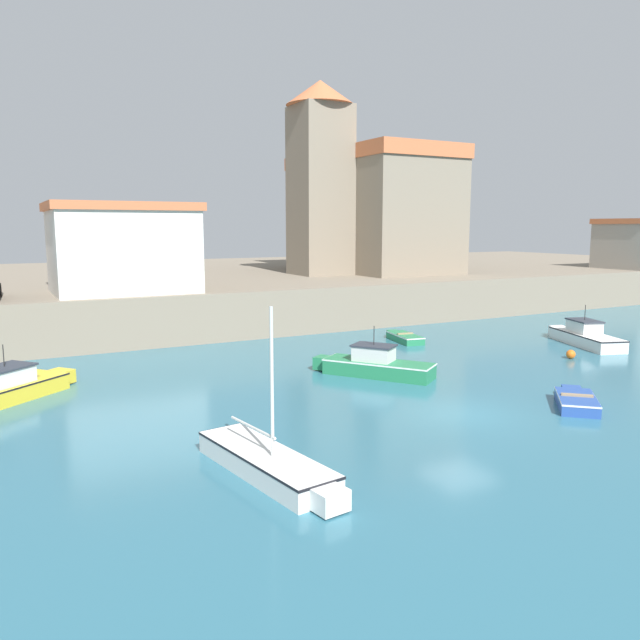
{
  "coord_description": "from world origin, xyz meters",
  "views": [
    {
      "loc": [
        -15.43,
        -17.64,
        7.03
      ],
      "look_at": [
        0.32,
        11.94,
        2.0
      ],
      "focal_mm": 35.0,
      "sensor_mm": 36.0,
      "label": 1
    }
  ],
  "objects_px": {
    "motorboat_green_1": "(375,365)",
    "motorboat_white_3": "(584,336)",
    "mooring_buoy": "(571,354)",
    "dinghy_blue_4": "(576,400)",
    "motorboat_yellow_2": "(5,389)",
    "harbor_shed_near_wharf": "(636,243)",
    "church": "(362,206)",
    "sailboat_white_0": "(268,463)",
    "dinghy_green_5": "(404,337)",
    "harbor_shed_mid_row": "(123,247)"
  },
  "relations": [
    {
      "from": "motorboat_green_1",
      "to": "motorboat_white_3",
      "type": "height_order",
      "value": "motorboat_white_3"
    },
    {
      "from": "motorboat_white_3",
      "to": "mooring_buoy",
      "type": "xyz_separation_m",
      "value": [
        -4.0,
        -2.41,
        -0.29
      ]
    },
    {
      "from": "motorboat_green_1",
      "to": "motorboat_white_3",
      "type": "distance_m",
      "value": 15.42
    },
    {
      "from": "motorboat_white_3",
      "to": "dinghy_blue_4",
      "type": "bearing_deg",
      "value": -141.97
    },
    {
      "from": "motorboat_green_1",
      "to": "motorboat_yellow_2",
      "type": "relative_size",
      "value": 0.95
    },
    {
      "from": "motorboat_yellow_2",
      "to": "harbor_shed_near_wharf",
      "type": "height_order",
      "value": "harbor_shed_near_wharf"
    },
    {
      "from": "church",
      "to": "mooring_buoy",
      "type": "bearing_deg",
      "value": -96.56
    },
    {
      "from": "sailboat_white_0",
      "to": "dinghy_green_5",
      "type": "bearing_deg",
      "value": 44.29
    },
    {
      "from": "motorboat_white_3",
      "to": "harbor_shed_near_wharf",
      "type": "xyz_separation_m",
      "value": [
        24.1,
        14.08,
        4.89
      ]
    },
    {
      "from": "motorboat_yellow_2",
      "to": "harbor_shed_mid_row",
      "type": "distance_m",
      "value": 15.04
    },
    {
      "from": "harbor_shed_near_wharf",
      "to": "harbor_shed_mid_row",
      "type": "bearing_deg",
      "value": 179.08
    },
    {
      "from": "motorboat_green_1",
      "to": "dinghy_blue_4",
      "type": "bearing_deg",
      "value": -62.8
    },
    {
      "from": "dinghy_blue_4",
      "to": "dinghy_green_5",
      "type": "height_order",
      "value": "dinghy_blue_4"
    },
    {
      "from": "motorboat_green_1",
      "to": "dinghy_green_5",
      "type": "bearing_deg",
      "value": 45.92
    },
    {
      "from": "mooring_buoy",
      "to": "harbor_shed_mid_row",
      "type": "bearing_deg",
      "value": 139.07
    },
    {
      "from": "sailboat_white_0",
      "to": "mooring_buoy",
      "type": "height_order",
      "value": "sailboat_white_0"
    },
    {
      "from": "mooring_buoy",
      "to": "harbor_shed_near_wharf",
      "type": "relative_size",
      "value": 0.08
    },
    {
      "from": "dinghy_blue_4",
      "to": "harbor_shed_mid_row",
      "type": "xyz_separation_m",
      "value": [
        -12.65,
        23.65,
        5.5
      ]
    },
    {
      "from": "sailboat_white_0",
      "to": "dinghy_green_5",
      "type": "height_order",
      "value": "sailboat_white_0"
    },
    {
      "from": "harbor_shed_mid_row",
      "to": "church",
      "type": "bearing_deg",
      "value": 21.43
    },
    {
      "from": "motorboat_white_3",
      "to": "motorboat_yellow_2",
      "type": "bearing_deg",
      "value": 174.99
    },
    {
      "from": "sailboat_white_0",
      "to": "harbor_shed_mid_row",
      "type": "height_order",
      "value": "harbor_shed_mid_row"
    },
    {
      "from": "sailboat_white_0",
      "to": "mooring_buoy",
      "type": "relative_size",
      "value": 12.98
    },
    {
      "from": "motorboat_green_1",
      "to": "sailboat_white_0",
      "type": "bearing_deg",
      "value": -136.92
    },
    {
      "from": "motorboat_yellow_2",
      "to": "motorboat_white_3",
      "type": "xyz_separation_m",
      "value": [
        31.08,
        -2.72,
        0.02
      ]
    },
    {
      "from": "motorboat_white_3",
      "to": "motorboat_green_1",
      "type": "bearing_deg",
      "value": -177.37
    },
    {
      "from": "dinghy_green_5",
      "to": "motorboat_yellow_2",
      "type": "bearing_deg",
      "value": -171.49
    },
    {
      "from": "harbor_shed_near_wharf",
      "to": "harbor_shed_mid_row",
      "type": "distance_m",
      "value": 48.01
    },
    {
      "from": "sailboat_white_0",
      "to": "harbor_shed_near_wharf",
      "type": "xyz_separation_m",
      "value": [
        48.77,
        23.46,
        5.05
      ]
    },
    {
      "from": "sailboat_white_0",
      "to": "church",
      "type": "distance_m",
      "value": 41.69
    },
    {
      "from": "church",
      "to": "harbor_shed_near_wharf",
      "type": "xyz_separation_m",
      "value": [
        25.07,
        -9.77,
        -3.49
      ]
    },
    {
      "from": "dinghy_green_5",
      "to": "mooring_buoy",
      "type": "bearing_deg",
      "value": -60.07
    },
    {
      "from": "motorboat_yellow_2",
      "to": "harbor_shed_mid_row",
      "type": "xyz_separation_m",
      "value": [
        7.18,
        12.13,
        5.25
      ]
    },
    {
      "from": "sailboat_white_0",
      "to": "dinghy_blue_4",
      "type": "distance_m",
      "value": 13.44
    },
    {
      "from": "sailboat_white_0",
      "to": "dinghy_blue_4",
      "type": "xyz_separation_m",
      "value": [
        13.42,
        0.58,
        -0.11
      ]
    },
    {
      "from": "motorboat_yellow_2",
      "to": "dinghy_green_5",
      "type": "height_order",
      "value": "motorboat_yellow_2"
    },
    {
      "from": "motorboat_white_3",
      "to": "mooring_buoy",
      "type": "relative_size",
      "value": 13.31
    },
    {
      "from": "mooring_buoy",
      "to": "dinghy_blue_4",
      "type": "bearing_deg",
      "value": -138.61
    },
    {
      "from": "harbor_shed_near_wharf",
      "to": "motorboat_white_3",
      "type": "bearing_deg",
      "value": -149.7
    },
    {
      "from": "motorboat_white_3",
      "to": "dinghy_green_5",
      "type": "xyz_separation_m",
      "value": [
        -8.87,
        6.05,
        -0.28
      ]
    },
    {
      "from": "sailboat_white_0",
      "to": "mooring_buoy",
      "type": "distance_m",
      "value": 21.82
    },
    {
      "from": "harbor_shed_mid_row",
      "to": "harbor_shed_near_wharf",
      "type": "bearing_deg",
      "value": -0.92
    },
    {
      "from": "dinghy_green_5",
      "to": "harbor_shed_near_wharf",
      "type": "distance_m",
      "value": 34.32
    },
    {
      "from": "dinghy_blue_4",
      "to": "sailboat_white_0",
      "type": "bearing_deg",
      "value": -177.55
    },
    {
      "from": "motorboat_white_3",
      "to": "church",
      "type": "bearing_deg",
      "value": 92.34
    },
    {
      "from": "sailboat_white_0",
      "to": "dinghy_green_5",
      "type": "distance_m",
      "value": 22.08
    },
    {
      "from": "harbor_shed_mid_row",
      "to": "sailboat_white_0",
      "type": "bearing_deg",
      "value": -91.82
    },
    {
      "from": "motorboat_yellow_2",
      "to": "dinghy_green_5",
      "type": "distance_m",
      "value": 22.46
    },
    {
      "from": "motorboat_green_1",
      "to": "motorboat_white_3",
      "type": "relative_size",
      "value": 0.86
    },
    {
      "from": "church",
      "to": "harbor_shed_near_wharf",
      "type": "height_order",
      "value": "church"
    }
  ]
}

